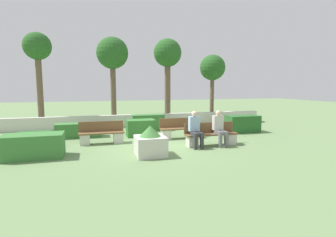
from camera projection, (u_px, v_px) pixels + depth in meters
ground_plane at (158, 143)px, 10.27m from camera, size 60.00×60.00×0.00m
perimeter_wall at (138, 120)px, 14.48m from camera, size 14.92×0.30×0.67m
bench_front at (211, 136)px, 9.92m from camera, size 2.04×0.48×0.85m
bench_left_side at (102, 135)px, 10.19m from camera, size 1.72×0.48×0.85m
bench_right_side at (180, 131)px, 11.24m from camera, size 1.73×0.48×0.85m
person_seated_man at (219, 126)px, 9.81m from camera, size 0.38×0.63×1.32m
person_seated_woman at (195, 127)px, 9.54m from camera, size 0.38×0.63×1.33m
hedge_block_near_left at (243, 124)px, 12.69m from camera, size 1.58×0.77×0.81m
hedge_block_near_right at (148, 123)px, 13.14m from camera, size 1.61×0.61×0.80m
hedge_block_mid_left at (34, 146)px, 8.14m from camera, size 1.76×0.90×0.75m
hedge_block_mid_right at (34, 140)px, 9.44m from camera, size 1.12×0.61×0.59m
hedge_block_far_left at (141, 128)px, 11.71m from camera, size 1.25×0.78×0.74m
hedge_block_far_right at (79, 130)px, 11.45m from camera, size 1.90×0.68×0.62m
planter_corner_left at (150, 142)px, 8.42m from camera, size 0.94×0.94×0.98m
tree_leftmost at (38, 52)px, 13.39m from camera, size 1.40×1.40×4.95m
tree_center_left at (112, 55)px, 14.50m from camera, size 1.75×1.75×4.92m
tree_center_right at (168, 57)px, 15.73m from camera, size 1.67×1.67×5.04m
tree_rightmost at (212, 69)px, 16.53m from camera, size 1.60×1.60×4.19m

